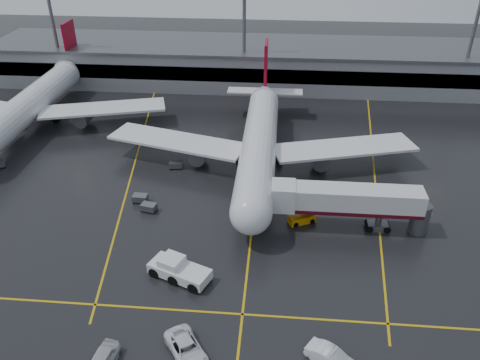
{
  "coord_description": "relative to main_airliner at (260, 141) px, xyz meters",
  "views": [
    {
      "loc": [
        2.82,
        -57.1,
        37.22
      ],
      "look_at": [
        -2.0,
        -2.0,
        4.0
      ],
      "focal_mm": 36.1,
      "sensor_mm": 36.0,
      "label": 1
    }
  ],
  "objects": [
    {
      "name": "terminal",
      "position": [
        0.0,
        38.23,
        0.11
      ],
      "size": [
        122.0,
        19.0,
        8.6
      ],
      "color": "gray",
      "rests_on": "ground"
    },
    {
      "name": "second_airliner",
      "position": [
        -42.0,
        12.0,
        0.0
      ],
      "size": [
        48.8,
        45.6,
        14.1
      ],
      "color": "silver",
      "rests_on": "ground"
    },
    {
      "name": "baggage_cart_b",
      "position": [
        -15.89,
        -12.15,
        -3.58
      ],
      "size": [
        2.04,
        1.36,
        1.12
      ],
      "color": "#595B60",
      "rests_on": "ground"
    },
    {
      "name": "service_van_a",
      "position": [
        -4.73,
        -37.2,
        -3.41
      ],
      "size": [
        5.41,
        6.27,
        1.6
      ],
      "primitive_type": "imported",
      "rotation": [
        0.0,
        0.0,
        0.59
      ],
      "color": "white",
      "rests_on": "ground"
    },
    {
      "name": "apron_line_centre",
      "position": [
        0.0,
        -9.7,
        -4.2
      ],
      "size": [
        0.25,
        90.0,
        0.02
      ],
      "primitive_type": "cube",
      "color": "gold",
      "rests_on": "ground"
    },
    {
      "name": "baggage_cart_c",
      "position": [
        -12.9,
        -2.29,
        -3.58
      ],
      "size": [
        2.18,
        1.59,
        1.12
      ],
      "color": "#595B60",
      "rests_on": "ground"
    },
    {
      "name": "light_mast_mid",
      "position": [
        -5.0,
        32.3,
        10.27
      ],
      "size": [
        3.0,
        1.2,
        25.45
      ],
      "color": "#595B60",
      "rests_on": "ground"
    },
    {
      "name": "apron_line_right",
      "position": [
        18.0,
        0.3,
        -4.2
      ],
      "size": [
        7.57,
        69.64,
        0.02
      ],
      "primitive_type": "cube",
      "rotation": [
        0.0,
        0.0,
        -0.1
      ],
      "color": "gold",
      "rests_on": "ground"
    },
    {
      "name": "jet_bridge",
      "position": [
        11.87,
        -15.7,
        -0.28
      ],
      "size": [
        19.9,
        3.4,
        6.05
      ],
      "color": "silver",
      "rests_on": "ground"
    },
    {
      "name": "pushback_tractor",
      "position": [
        -7.61,
        -26.71,
        -3.22
      ],
      "size": [
        7.53,
        5.3,
        2.5
      ],
      "color": "silver",
      "rests_on": "ground"
    },
    {
      "name": "apron_line_stop",
      "position": [
        0.0,
        -31.7,
        -4.2
      ],
      "size": [
        60.0,
        0.25,
        0.02
      ],
      "primitive_type": "cube",
      "color": "gold",
      "rests_on": "ground"
    },
    {
      "name": "main_airliner",
      "position": [
        0.0,
        0.0,
        0.0
      ],
      "size": [
        48.8,
        45.6,
        14.1
      ],
      "color": "silver",
      "rests_on": "ground"
    },
    {
      "name": "service_van_c",
      "position": [
        8.62,
        -37.04,
        -3.38
      ],
      "size": [
        5.15,
        4.21,
        1.65
      ],
      "primitive_type": "imported",
      "rotation": [
        0.0,
        0.0,
        0.99
      ],
      "color": "white",
      "rests_on": "ground"
    },
    {
      "name": "apron_line_left",
      "position": [
        -20.0,
        0.3,
        -4.2
      ],
      "size": [
        9.99,
        69.35,
        0.02
      ],
      "primitive_type": "cube",
      "rotation": [
        0.0,
        0.0,
        0.14
      ],
      "color": "gold",
      "rests_on": "ground"
    },
    {
      "name": "light_mast_right",
      "position": [
        40.0,
        32.3,
        10.27
      ],
      "size": [
        3.0,
        1.2,
        25.45
      ],
      "color": "#595B60",
      "rests_on": "ground"
    },
    {
      "name": "ground",
      "position": [
        0.0,
        -9.7,
        -4.21
      ],
      "size": [
        220.0,
        220.0,
        0.0
      ],
      "primitive_type": "plane",
      "color": "black",
      "rests_on": "ground"
    },
    {
      "name": "belt_loader",
      "position": [
        6.39,
        -15.0,
        -3.66
      ],
      "size": [
        3.79,
        2.77,
        2.21
      ],
      "color": "orange",
      "rests_on": "ground"
    },
    {
      "name": "light_mast_left",
      "position": [
        -45.0,
        32.3,
        10.27
      ],
      "size": [
        3.0,
        1.2,
        25.45
      ],
      "color": "#595B60",
      "rests_on": "ground"
    },
    {
      "name": "baggage_cart_a",
      "position": [
        -14.14,
        -14.24,
        -3.58
      ],
      "size": [
        2.24,
        1.71,
        1.12
      ],
      "color": "#595B60",
      "rests_on": "ground"
    }
  ]
}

